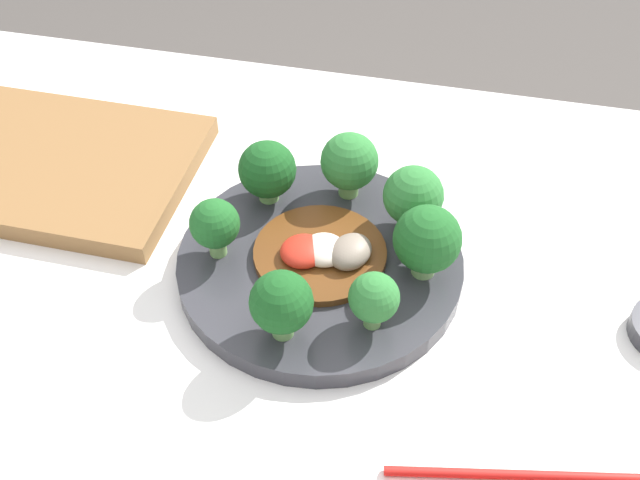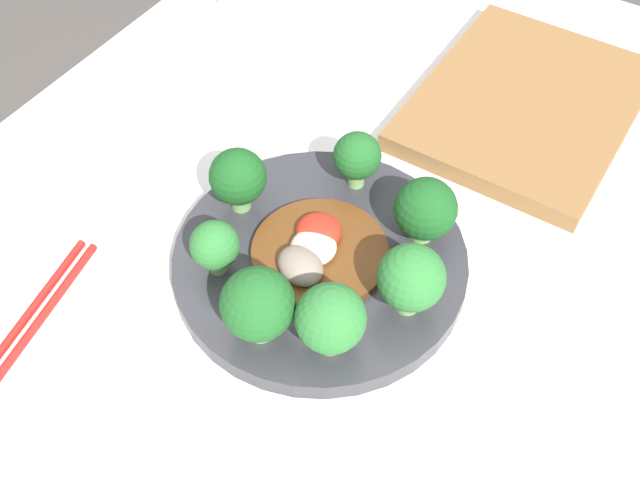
% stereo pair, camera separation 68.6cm
% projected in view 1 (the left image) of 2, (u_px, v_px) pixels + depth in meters
% --- Properties ---
extents(plate, '(0.25, 0.25, 0.02)m').
position_uv_depth(plate, '(320.00, 263.00, 0.66)').
color(plate, '#333338').
rests_on(plate, table).
extents(broccoli_south, '(0.05, 0.05, 0.07)m').
position_uv_depth(broccoli_south, '(349.00, 162.00, 0.69)').
color(broccoli_south, '#7AAD5B').
rests_on(broccoli_south, plate).
extents(broccoli_southwest, '(0.05, 0.05, 0.07)m').
position_uv_depth(broccoli_southwest, '(413.00, 197.00, 0.65)').
color(broccoli_southwest, '#70A356').
rests_on(broccoli_southwest, plate).
extents(broccoli_southeast, '(0.05, 0.05, 0.06)m').
position_uv_depth(broccoli_southeast, '(267.00, 170.00, 0.68)').
color(broccoli_southeast, '#7AAD5B').
rests_on(broccoli_southeast, plate).
extents(broccoli_west, '(0.06, 0.06, 0.07)m').
position_uv_depth(broccoli_west, '(427.00, 240.00, 0.61)').
color(broccoli_west, '#89B76B').
rests_on(broccoli_west, plate).
extents(broccoli_northwest, '(0.04, 0.04, 0.05)m').
position_uv_depth(broccoli_northwest, '(374.00, 298.00, 0.58)').
color(broccoli_northwest, '#70A356').
rests_on(broccoli_northwest, plate).
extents(broccoli_north, '(0.05, 0.05, 0.06)m').
position_uv_depth(broccoli_north, '(281.00, 303.00, 0.57)').
color(broccoli_north, '#70A356').
rests_on(broccoli_north, plate).
extents(broccoli_east, '(0.04, 0.04, 0.06)m').
position_uv_depth(broccoli_east, '(215.00, 225.00, 0.63)').
color(broccoli_east, '#7AAD5B').
rests_on(broccoli_east, plate).
extents(stirfry_center, '(0.12, 0.12, 0.02)m').
position_uv_depth(stirfry_center, '(323.00, 252.00, 0.65)').
color(stirfry_center, '#5B3314').
rests_on(stirfry_center, plate).
extents(cutting_board, '(0.26, 0.20, 0.02)m').
position_uv_depth(cutting_board, '(63.00, 165.00, 0.76)').
color(cutting_board, brown).
rests_on(cutting_board, table).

